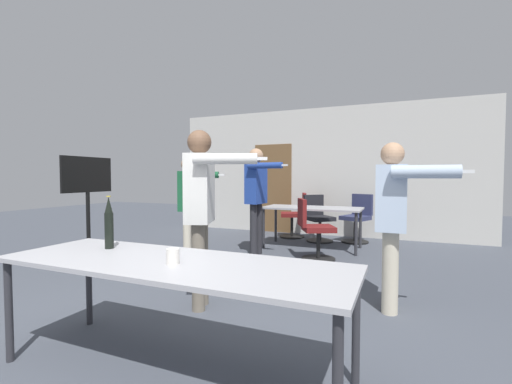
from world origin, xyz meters
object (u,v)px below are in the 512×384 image
office_chair_far_left (357,219)px  office_chair_far_right (314,231)px  drink_cup (173,256)px  beer_bottle (109,224)px  person_right_polo (393,211)px  office_chair_mid_tucked (295,216)px  person_far_watching (201,200)px  office_chair_side_rolled (318,220)px  person_center_tall (257,190)px  person_near_casual (189,198)px  tv_screen (88,199)px

office_chair_far_left → office_chair_far_right: bearing=99.7°
office_chair_far_left → drink_cup: bearing=108.2°
office_chair_far_right → beer_bottle: bearing=-40.1°
person_right_polo → office_chair_mid_tucked: bearing=-150.0°
office_chair_far_right → office_chair_mid_tucked: size_ratio=1.00×
drink_cup → office_chair_mid_tucked: bearing=98.1°
person_right_polo → person_far_watching: bearing=-68.9°
office_chair_side_rolled → office_chair_far_right: 1.62m
office_chair_mid_tucked → beer_bottle: (0.02, -5.06, 0.48)m
person_center_tall → office_chair_far_right: size_ratio=1.85×
person_near_casual → office_chair_far_right: size_ratio=1.67×
office_chair_far_right → office_chair_mid_tucked: (-0.82, 1.81, -0.00)m
person_far_watching → office_chair_side_rolled: 3.99m
tv_screen → beer_bottle: bearing=-128.1°
tv_screen → office_chair_mid_tucked: (2.45, 3.12, -0.50)m
tv_screen → office_chair_side_rolled: 4.20m
person_right_polo → person_near_casual: bearing=-107.2°
person_right_polo → office_chair_mid_tucked: 4.05m
office_chair_mid_tucked → drink_cup: 5.32m
person_near_casual → drink_cup: (1.70, -2.70, -0.17)m
office_chair_mid_tucked → office_chair_side_rolled: bearing=-130.8°
office_chair_side_rolled → person_center_tall: bearing=25.2°
person_near_casual → office_chair_far_left: person_near_casual is taller
person_far_watching → office_chair_far_right: size_ratio=1.83×
office_chair_far_right → drink_cup: bearing=-27.4°
tv_screen → person_near_casual: size_ratio=1.01×
person_right_polo → office_chair_far_right: bearing=-144.9°
office_chair_far_right → drink_cup: office_chair_far_right is taller
person_center_tall → office_chair_side_rolled: person_center_tall is taller
person_right_polo → office_chair_far_left: bearing=-168.0°
office_chair_far_right → person_near_casual: bearing=-93.2°
office_chair_far_right → office_chair_far_left: size_ratio=1.01×
tv_screen → beer_bottle: 3.14m
person_center_tall → office_chair_far_right: bearing=97.6°
person_near_casual → person_center_tall: 1.11m
office_chair_mid_tucked → office_chair_far_right: bearing=-174.2°
person_right_polo → drink_cup: person_right_polo is taller
person_right_polo → drink_cup: bearing=-34.8°
office_chair_mid_tucked → person_right_polo: bearing=-168.9°
person_far_watching → person_right_polo: bearing=90.9°
beer_bottle → drink_cup: (0.74, -0.20, -0.14)m
person_right_polo → office_chair_far_left: (-0.72, 3.47, -0.51)m
office_chair_far_left → beer_bottle: bearing=99.8°
person_near_casual → drink_cup: bearing=14.5°
office_chair_side_rolled → office_chair_mid_tucked: bearing=-64.8°
tv_screen → person_right_polo: bearing=-94.7°
office_chair_mid_tucked → office_chair_far_left: (1.27, -0.02, -0.00)m
beer_bottle → office_chair_far_left: bearing=76.0°
person_far_watching → office_chair_far_right: person_far_watching is taller
person_center_tall → tv_screen: bearing=-55.2°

